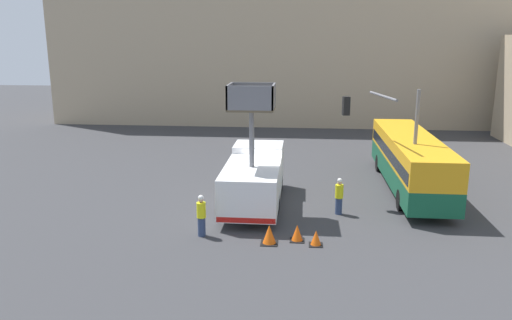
{
  "coord_description": "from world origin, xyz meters",
  "views": [
    {
      "loc": [
        1.79,
        -23.89,
        8.05
      ],
      "look_at": [
        -0.5,
        0.46,
        2.06
      ],
      "focal_mm": 35.0,
      "sensor_mm": 36.0,
      "label": 1
    }
  ],
  "objects_px": {
    "road_worker_near_truck": "(201,216)",
    "road_worker_directing": "(339,196)",
    "traffic_light_pole": "(390,126)",
    "traffic_cone_near_truck": "(316,238)",
    "utility_truck": "(254,176)",
    "traffic_cone_mid_road": "(269,235)",
    "traffic_cone_far_side": "(297,233)",
    "city_bus": "(410,158)"
  },
  "relations": [
    {
      "from": "traffic_cone_far_side",
      "to": "traffic_light_pole",
      "type": "bearing_deg",
      "value": 51.83
    },
    {
      "from": "utility_truck",
      "to": "traffic_cone_near_truck",
      "type": "bearing_deg",
      "value": -58.36
    },
    {
      "from": "city_bus",
      "to": "traffic_light_pole",
      "type": "relative_size",
      "value": 2.09
    },
    {
      "from": "road_worker_directing",
      "to": "traffic_cone_mid_road",
      "type": "bearing_deg",
      "value": 154.53
    },
    {
      "from": "road_worker_near_truck",
      "to": "traffic_cone_mid_road",
      "type": "height_order",
      "value": "road_worker_near_truck"
    },
    {
      "from": "traffic_light_pole",
      "to": "traffic_cone_mid_road",
      "type": "distance_m",
      "value": 8.82
    },
    {
      "from": "traffic_cone_mid_road",
      "to": "road_worker_near_truck",
      "type": "bearing_deg",
      "value": 169.42
    },
    {
      "from": "road_worker_directing",
      "to": "city_bus",
      "type": "bearing_deg",
      "value": -29.1
    },
    {
      "from": "utility_truck",
      "to": "traffic_cone_mid_road",
      "type": "xyz_separation_m",
      "value": [
        1.07,
        -4.76,
        -1.1
      ]
    },
    {
      "from": "traffic_cone_far_side",
      "to": "city_bus",
      "type": "bearing_deg",
      "value": 52.79
    },
    {
      "from": "utility_truck",
      "to": "traffic_cone_mid_road",
      "type": "distance_m",
      "value": 5.0
    },
    {
      "from": "road_worker_near_truck",
      "to": "road_worker_directing",
      "type": "height_order",
      "value": "road_worker_near_truck"
    },
    {
      "from": "utility_truck",
      "to": "traffic_cone_mid_road",
      "type": "relative_size",
      "value": 9.31
    },
    {
      "from": "utility_truck",
      "to": "traffic_cone_near_truck",
      "type": "height_order",
      "value": "utility_truck"
    },
    {
      "from": "city_bus",
      "to": "traffic_cone_far_side",
      "type": "relative_size",
      "value": 17.37
    },
    {
      "from": "utility_truck",
      "to": "traffic_cone_near_truck",
      "type": "relative_size",
      "value": 11.69
    },
    {
      "from": "road_worker_near_truck",
      "to": "traffic_cone_far_side",
      "type": "xyz_separation_m",
      "value": [
        3.98,
        -0.15,
        -0.57
      ]
    },
    {
      "from": "road_worker_directing",
      "to": "road_worker_near_truck",
      "type": "bearing_deg",
      "value": 131.97
    },
    {
      "from": "utility_truck",
      "to": "road_worker_directing",
      "type": "bearing_deg",
      "value": -13.75
    },
    {
      "from": "road_worker_near_truck",
      "to": "traffic_cone_far_side",
      "type": "distance_m",
      "value": 4.02
    },
    {
      "from": "road_worker_directing",
      "to": "traffic_cone_far_side",
      "type": "distance_m",
      "value": 3.91
    },
    {
      "from": "road_worker_directing",
      "to": "traffic_cone_near_truck",
      "type": "height_order",
      "value": "road_worker_directing"
    },
    {
      "from": "utility_truck",
      "to": "traffic_cone_far_side",
      "type": "distance_m",
      "value": 5.02
    },
    {
      "from": "traffic_light_pole",
      "to": "road_worker_directing",
      "type": "relative_size",
      "value": 3.21
    },
    {
      "from": "city_bus",
      "to": "traffic_cone_near_truck",
      "type": "height_order",
      "value": "city_bus"
    },
    {
      "from": "road_worker_directing",
      "to": "traffic_cone_near_truck",
      "type": "distance_m",
      "value": 3.98
    },
    {
      "from": "traffic_light_pole",
      "to": "road_worker_near_truck",
      "type": "height_order",
      "value": "traffic_light_pole"
    },
    {
      "from": "traffic_light_pole",
      "to": "traffic_cone_mid_road",
      "type": "height_order",
      "value": "traffic_light_pole"
    },
    {
      "from": "traffic_light_pole",
      "to": "traffic_cone_mid_road",
      "type": "bearing_deg",
      "value": -132.66
    },
    {
      "from": "road_worker_directing",
      "to": "traffic_cone_near_truck",
      "type": "xyz_separation_m",
      "value": [
        -1.14,
        -3.76,
        -0.58
      ]
    },
    {
      "from": "road_worker_directing",
      "to": "traffic_cone_mid_road",
      "type": "distance_m",
      "value": 4.84
    },
    {
      "from": "traffic_light_pole",
      "to": "traffic_cone_far_side",
      "type": "relative_size",
      "value": 8.3
    },
    {
      "from": "road_worker_near_truck",
      "to": "road_worker_directing",
      "type": "distance_m",
      "value": 6.7
    },
    {
      "from": "utility_truck",
      "to": "city_bus",
      "type": "xyz_separation_m",
      "value": [
        8.15,
        3.48,
        0.25
      ]
    },
    {
      "from": "traffic_light_pole",
      "to": "traffic_cone_far_side",
      "type": "height_order",
      "value": "traffic_light_pole"
    },
    {
      "from": "road_worker_near_truck",
      "to": "traffic_light_pole",
      "type": "bearing_deg",
      "value": -29.77
    },
    {
      "from": "utility_truck",
      "to": "city_bus",
      "type": "bearing_deg",
      "value": 23.14
    },
    {
      "from": "traffic_cone_near_truck",
      "to": "traffic_cone_mid_road",
      "type": "relative_size",
      "value": 0.8
    },
    {
      "from": "traffic_light_pole",
      "to": "traffic_cone_far_side",
      "type": "bearing_deg",
      "value": -128.17
    },
    {
      "from": "road_worker_near_truck",
      "to": "road_worker_directing",
      "type": "bearing_deg",
      "value": -33.95
    },
    {
      "from": "utility_truck",
      "to": "traffic_light_pole",
      "type": "xyz_separation_m",
      "value": [
        6.56,
        1.2,
        2.38
      ]
    },
    {
      "from": "traffic_cone_near_truck",
      "to": "utility_truck",
      "type": "bearing_deg",
      "value": 121.64
    }
  ]
}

